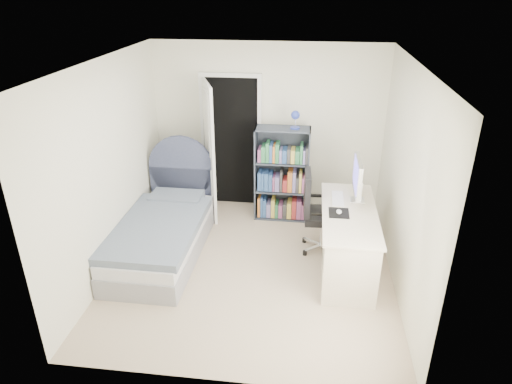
# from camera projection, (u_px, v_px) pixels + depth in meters

# --- Properties ---
(room_shell) EXTENTS (3.50, 3.70, 2.60)m
(room_shell) POSITION_uv_depth(u_px,v_px,m) (252.00, 175.00, 5.18)
(room_shell) COLOR tan
(room_shell) RESTS_ON ground
(door) EXTENTS (0.92, 0.79, 2.06)m
(door) POSITION_uv_depth(u_px,v_px,m) (217.00, 146.00, 6.72)
(door) COLOR black
(door) RESTS_ON ground
(bed) EXTENTS (1.01, 2.09, 1.28)m
(bed) POSITION_uv_depth(u_px,v_px,m) (164.00, 231.00, 5.94)
(bed) COLOR gray
(bed) RESTS_ON ground
(nightstand) EXTENTS (0.38, 0.38, 0.56)m
(nightstand) POSITION_uv_depth(u_px,v_px,m) (178.00, 183.00, 7.16)
(nightstand) COLOR tan
(nightstand) RESTS_ON ground
(floor_lamp) EXTENTS (0.20, 0.20, 1.40)m
(floor_lamp) POSITION_uv_depth(u_px,v_px,m) (207.00, 170.00, 7.08)
(floor_lamp) COLOR silver
(floor_lamp) RESTS_ON ground
(bookcase) EXTENTS (0.78, 0.33, 1.65)m
(bookcase) POSITION_uv_depth(u_px,v_px,m) (282.00, 179.00, 6.66)
(bookcase) COLOR #373E4B
(bookcase) RESTS_ON ground
(desk) EXTENTS (0.65, 1.61, 1.32)m
(desk) POSITION_uv_depth(u_px,v_px,m) (347.00, 237.00, 5.53)
(desk) COLOR beige
(desk) RESTS_ON ground
(office_chair) EXTENTS (0.57, 0.58, 1.10)m
(office_chair) POSITION_uv_depth(u_px,v_px,m) (317.00, 209.00, 5.84)
(office_chair) COLOR silver
(office_chair) RESTS_ON ground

